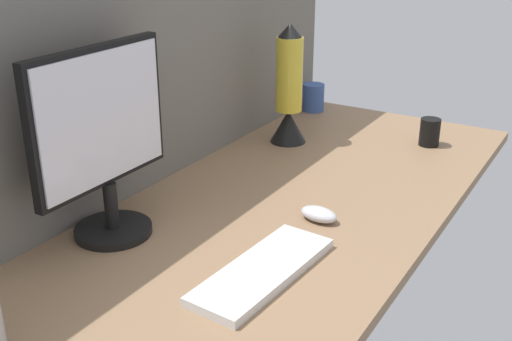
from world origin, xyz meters
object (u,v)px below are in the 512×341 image
object	(u,v)px
monitor	(102,136)
keyboard	(263,271)
mug_ceramic_blue	(314,97)
mouse	(319,214)
mug_black_travel	(430,132)
lava_lamp	(289,94)

from	to	relation	value
monitor	keyboard	bearing A→B (deg)	-86.09
monitor	mug_ceramic_blue	distance (cm)	113.58
mouse	keyboard	bearing A→B (deg)	-172.62
mug_black_travel	lava_lamp	world-z (taller)	lava_lamp
mug_ceramic_blue	keyboard	bearing A→B (deg)	-158.51
keyboard	monitor	bearing A→B (deg)	97.44
keyboard	mouse	xyz separation A→B (cm)	(28.31, 1.02, 0.70)
monitor	mouse	xyz separation A→B (cm)	(31.03, -38.80, -22.32)
keyboard	mug_black_travel	world-z (taller)	mug_black_travel
lava_lamp	monitor	bearing A→B (deg)	176.16
mug_ceramic_blue	mouse	bearing A→B (deg)	-152.58
monitor	lava_lamp	size ratio (longest dim) A/B	1.15
keyboard	mug_ceramic_blue	distance (cm)	117.47
monitor	mug_ceramic_blue	bearing A→B (deg)	1.63
monitor	mug_black_travel	distance (cm)	109.32
monitor	lava_lamp	world-z (taller)	monitor
keyboard	mug_ceramic_blue	world-z (taller)	mug_ceramic_blue
mouse	mug_black_travel	size ratio (longest dim) A/B	1.09
mug_black_travel	lava_lamp	distance (cm)	46.81
mouse	mug_black_travel	distance (cm)	66.79
mug_ceramic_blue	mug_black_travel	bearing A→B (deg)	-106.60
mug_black_travel	mug_ceramic_blue	distance (cm)	50.87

